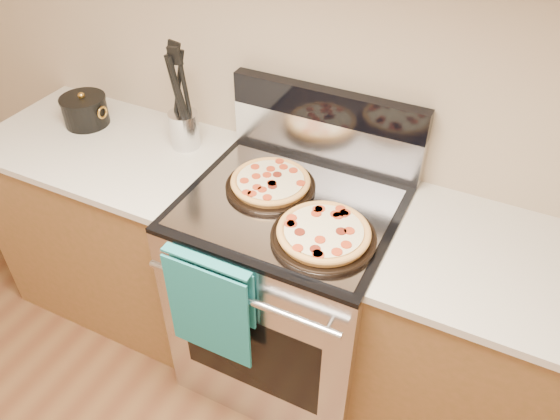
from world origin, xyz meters
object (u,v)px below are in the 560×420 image
at_px(pepperoni_pizza_back, 271,183).
at_px(utensil_crock, 184,129).
at_px(range_body, 289,292).
at_px(saucepan, 85,112).
at_px(pepperoni_pizza_front, 324,234).

relative_size(pepperoni_pizza_back, utensil_crock, 2.17).
bearing_deg(range_body, saucepan, 173.19).
xyz_separation_m(pepperoni_pizza_front, saucepan, (-1.22, 0.25, 0.02)).
bearing_deg(pepperoni_pizza_back, range_body, -22.37).
bearing_deg(pepperoni_pizza_back, pepperoni_pizza_front, -31.41).
height_order(pepperoni_pizza_front, saucepan, saucepan).
relative_size(pepperoni_pizza_front, utensil_crock, 2.29).
bearing_deg(utensil_crock, saucepan, -174.89).
distance_m(range_body, saucepan, 1.17).
distance_m(pepperoni_pizza_front, utensil_crock, 0.79).
relative_size(range_body, pepperoni_pizza_back, 2.77).
height_order(pepperoni_pizza_back, utensil_crock, utensil_crock).
bearing_deg(saucepan, pepperoni_pizza_back, -5.03).
bearing_deg(utensil_crock, pepperoni_pizza_back, -15.48).
distance_m(range_body, pepperoni_pizza_front, 0.55).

